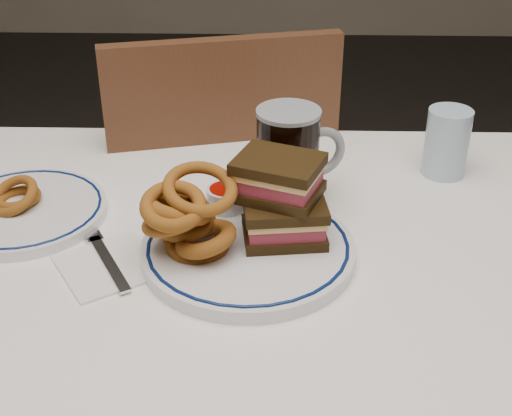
{
  "coord_description": "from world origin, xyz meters",
  "views": [
    {
      "loc": [
        0.11,
        -0.83,
        1.32
      ],
      "look_at": [
        0.09,
        0.03,
        0.81
      ],
      "focal_mm": 50.0,
      "sensor_mm": 36.0,
      "label": 1
    }
  ],
  "objects_px": {
    "beer_mug": "(290,158)",
    "far_plate": "(24,211)",
    "main_plate": "(248,249)",
    "chair_far": "(218,215)",
    "reuben_sandwich": "(281,199)"
  },
  "relations": [
    {
      "from": "far_plate",
      "to": "main_plate",
      "type": "bearing_deg",
      "value": -16.0
    },
    {
      "from": "main_plate",
      "to": "reuben_sandwich",
      "type": "xyz_separation_m",
      "value": [
        0.05,
        0.03,
        0.07
      ]
    },
    {
      "from": "main_plate",
      "to": "beer_mug",
      "type": "relative_size",
      "value": 1.86
    },
    {
      "from": "main_plate",
      "to": "reuben_sandwich",
      "type": "relative_size",
      "value": 2.14
    },
    {
      "from": "reuben_sandwich",
      "to": "main_plate",
      "type": "bearing_deg",
      "value": -148.6
    },
    {
      "from": "beer_mug",
      "to": "far_plate",
      "type": "xyz_separation_m",
      "value": [
        -0.41,
        -0.05,
        -0.07
      ]
    },
    {
      "from": "chair_far",
      "to": "far_plate",
      "type": "relative_size",
      "value": 3.74
    },
    {
      "from": "chair_far",
      "to": "main_plate",
      "type": "xyz_separation_m",
      "value": [
        0.09,
        -0.5,
        0.25
      ]
    },
    {
      "from": "main_plate",
      "to": "beer_mug",
      "type": "xyz_separation_m",
      "value": [
        0.06,
        0.15,
        0.07
      ]
    },
    {
      "from": "chair_far",
      "to": "beer_mug",
      "type": "relative_size",
      "value": 5.82
    },
    {
      "from": "chair_far",
      "to": "reuben_sandwich",
      "type": "distance_m",
      "value": 0.59
    },
    {
      "from": "main_plate",
      "to": "far_plate",
      "type": "height_order",
      "value": "main_plate"
    },
    {
      "from": "reuben_sandwich",
      "to": "far_plate",
      "type": "height_order",
      "value": "reuben_sandwich"
    },
    {
      "from": "beer_mug",
      "to": "reuben_sandwich",
      "type": "bearing_deg",
      "value": -96.45
    },
    {
      "from": "reuben_sandwich",
      "to": "beer_mug",
      "type": "distance_m",
      "value": 0.12
    }
  ]
}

